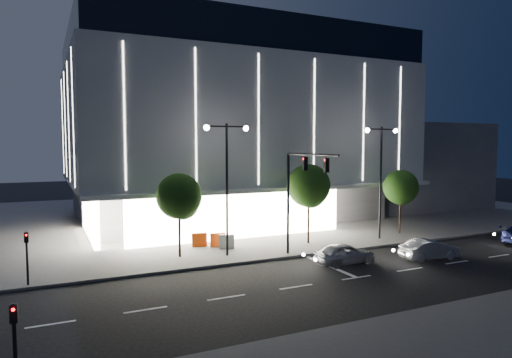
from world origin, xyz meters
The scene contains 17 objects.
ground centered at (0.00, 0.00, 0.00)m, with size 160.00×160.00×0.00m, color black.
sidewalk_museum centered at (5.00, 24.00, 0.07)m, with size 70.00×40.00×0.15m, color #474747.
museum centered at (2.98, 22.31, 9.27)m, with size 30.00×25.80×18.00m.
annex_building centered at (26.00, 24.00, 5.00)m, with size 16.00×20.00×10.00m, color #4C4C51.
traffic_mast centered at (1.00, 3.34, 5.03)m, with size 0.33×5.89×7.07m.
street_lamp_west centered at (-3.00, 6.00, 5.96)m, with size 3.16×0.36×9.00m.
street_lamp_east centered at (10.00, 6.00, 5.96)m, with size 3.16×0.36×9.00m.
ped_signal_far centered at (-15.00, 4.50, 1.89)m, with size 0.22×0.24×3.00m.
ped_signal_near centered at (-15.00, -7.50, 1.89)m, with size 0.22×0.24×3.00m.
tree_left centered at (-5.97, 7.02, 4.03)m, with size 3.02×3.02×5.72m.
tree_mid centered at (4.03, 7.02, 4.33)m, with size 3.25×3.25×6.15m.
tree_right centered at (13.03, 7.02, 3.88)m, with size 2.91×2.91×5.51m.
car_lead centered at (3.13, 1.23, 0.68)m, with size 1.62×4.02×1.37m, color #999BA0.
car_second centered at (9.02, -0.14, 0.66)m, with size 1.40×4.01×1.32m, color #B9BCC2.
barrier_a centered at (-2.66, 8.74, 0.65)m, with size 1.10×0.25×1.00m, color #FF4C0E.
barrier_b centered at (-2.30, 7.91, 0.65)m, with size 1.10×0.25×1.00m, color silver.
barrier_c centered at (-3.87, 9.33, 0.65)m, with size 1.10×0.25×1.00m, color #D0430B.
Camera 1 is at (-14.09, -22.22, 7.62)m, focal length 32.00 mm.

